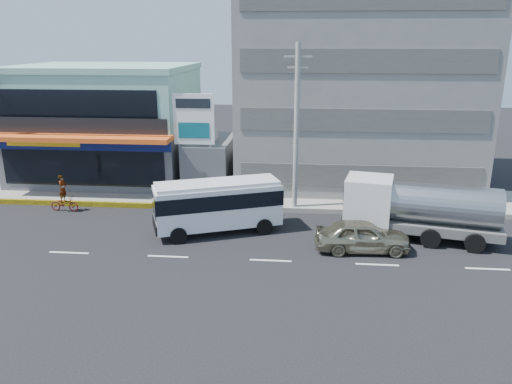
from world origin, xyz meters
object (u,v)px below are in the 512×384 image
utility_pole_near (296,128)px  sedan (362,236)px  satellite_dish (208,141)px  tanker_truck (415,208)px  shop_building (109,126)px  concrete_building (355,85)px  billboard (194,125)px  motorcycle_rider (64,199)px  minibus (218,202)px

utility_pole_near → sedan: (3.45, -5.80, -4.36)m
satellite_dish → tanker_truck: size_ratio=0.18×
shop_building → sedan: (17.45, -12.35, -3.20)m
utility_pole_near → concrete_building: bearing=62.2°
billboard → utility_pole_near: (6.50, -1.80, 0.22)m
sedan → tanker_truck: tanker_truck is taller
tanker_truck → motorcycle_rider: size_ratio=3.58×
minibus → sedan: bearing=-14.1°
satellite_dish → tanker_truck: 14.52m
shop_building → tanker_truck: 22.95m
concrete_building → utility_pole_near: concrete_building is taller
satellite_dish → utility_pole_near: 7.17m
sedan → concrete_building: bearing=-5.1°
utility_pole_near → tanker_truck: bearing=-30.9°
tanker_truck → motorcycle_rider: bearing=173.1°
satellite_dish → billboard: 2.31m
minibus → shop_building: bearing=133.4°
utility_pole_near → minibus: bearing=-136.4°
sedan → motorcycle_rider: size_ratio=2.03×
concrete_building → utility_pole_near: bearing=-117.8°
satellite_dish → sedan: size_ratio=0.32×
concrete_building → tanker_truck: size_ratio=1.95×
utility_pole_near → tanker_truck: utility_pole_near is taller
satellite_dish → sedan: bearing=-44.9°
shop_building → tanker_truck: size_ratio=1.51×
concrete_building → sedan: 14.78m
concrete_building → minibus: concrete_building is taller
concrete_building → satellite_dish: bearing=-158.2°
shop_building → concrete_building: concrete_building is taller
concrete_building → motorcycle_rider: size_ratio=6.98×
satellite_dish → minibus: bearing=-75.8°
satellite_dish → billboard: size_ratio=0.22×
satellite_dish → tanker_truck: bearing=-30.9°
concrete_building → satellite_dish: size_ratio=10.67×
sedan → shop_building: bearing=52.0°
concrete_building → billboard: size_ratio=2.32×
utility_pole_near → minibus: utility_pole_near is taller
shop_building → billboard: size_ratio=1.80×
utility_pole_near → motorcycle_rider: 14.80m
concrete_building → billboard: concrete_building is taller
tanker_truck → motorcycle_rider: (-20.42, 2.47, -0.92)m
sedan → tanker_truck: (2.90, 2.00, 0.88)m
satellite_dish → minibus: 7.97m
motorcycle_rider → tanker_truck: bearing=-6.9°
sedan → motorcycle_rider: 18.08m
satellite_dish → billboard: (-0.50, -1.80, 1.35)m
satellite_dish → utility_pole_near: size_ratio=0.15×
shop_building → minibus: 14.58m
shop_building → sedan: size_ratio=2.66×
utility_pole_near → shop_building: bearing=154.9°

